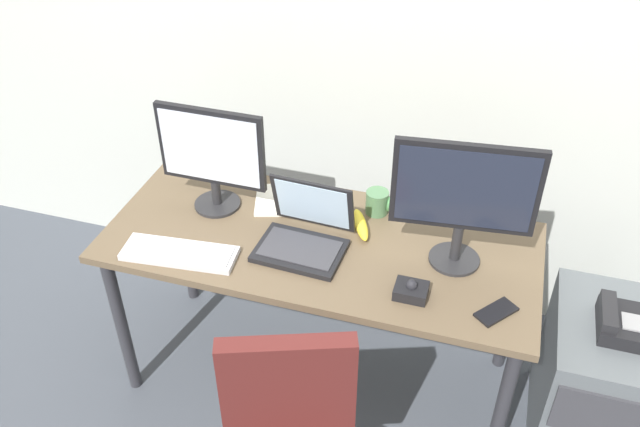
{
  "coord_description": "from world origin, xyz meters",
  "views": [
    {
      "loc": [
        0.55,
        -1.83,
        2.31
      ],
      "look_at": [
        0.0,
        0.0,
        0.87
      ],
      "focal_mm": 37.57,
      "sensor_mm": 36.0,
      "label": 1
    }
  ],
  "objects_px": {
    "trackball_mouse": "(411,290)",
    "desk_phone": "(622,324)",
    "coffee_mug": "(378,202)",
    "monitor_side": "(212,154)",
    "monitor_main": "(464,196)",
    "cell_phone": "(496,312)",
    "keyboard": "(179,253)",
    "banana": "(361,225)",
    "file_cabinet": "(599,384)",
    "paper_notepad": "(275,200)",
    "laptop": "(305,233)"
  },
  "relations": [
    {
      "from": "file_cabinet",
      "to": "coffee_mug",
      "type": "height_order",
      "value": "coffee_mug"
    },
    {
      "from": "keyboard",
      "to": "paper_notepad",
      "type": "xyz_separation_m",
      "value": [
        0.21,
        0.41,
        -0.01
      ]
    },
    {
      "from": "desk_phone",
      "to": "coffee_mug",
      "type": "bearing_deg",
      "value": 165.8
    },
    {
      "from": "monitor_main",
      "to": "cell_phone",
      "type": "height_order",
      "value": "monitor_main"
    },
    {
      "from": "monitor_side",
      "to": "cell_phone",
      "type": "distance_m",
      "value": 1.16
    },
    {
      "from": "monitor_side",
      "to": "cell_phone",
      "type": "bearing_deg",
      "value": -14.34
    },
    {
      "from": "paper_notepad",
      "to": "banana",
      "type": "height_order",
      "value": "banana"
    },
    {
      "from": "trackball_mouse",
      "to": "paper_notepad",
      "type": "distance_m",
      "value": 0.72
    },
    {
      "from": "monitor_side",
      "to": "coffee_mug",
      "type": "relative_size",
      "value": 4.31
    },
    {
      "from": "desk_phone",
      "to": "monitor_main",
      "type": "xyz_separation_m",
      "value": [
        -0.59,
        0.03,
        0.39
      ]
    },
    {
      "from": "desk_phone",
      "to": "banana",
      "type": "xyz_separation_m",
      "value": [
        -0.95,
        0.11,
        0.13
      ]
    },
    {
      "from": "laptop",
      "to": "trackball_mouse",
      "type": "bearing_deg",
      "value": -19.66
    },
    {
      "from": "coffee_mug",
      "to": "cell_phone",
      "type": "bearing_deg",
      "value": -40.7
    },
    {
      "from": "paper_notepad",
      "to": "banana",
      "type": "relative_size",
      "value": 1.09
    },
    {
      "from": "paper_notepad",
      "to": "banana",
      "type": "bearing_deg",
      "value": -11.32
    },
    {
      "from": "monitor_side",
      "to": "coffee_mug",
      "type": "xyz_separation_m",
      "value": [
        0.61,
        0.14,
        -0.19
      ]
    },
    {
      "from": "cell_phone",
      "to": "banana",
      "type": "xyz_separation_m",
      "value": [
        -0.53,
        0.3,
        0.02
      ]
    },
    {
      "from": "monitor_side",
      "to": "banana",
      "type": "bearing_deg",
      "value": 1.79
    },
    {
      "from": "desk_phone",
      "to": "banana",
      "type": "bearing_deg",
      "value": 173.45
    },
    {
      "from": "monitor_main",
      "to": "paper_notepad",
      "type": "relative_size",
      "value": 2.32
    },
    {
      "from": "paper_notepad",
      "to": "monitor_main",
      "type": "bearing_deg",
      "value": -11.99
    },
    {
      "from": "monitor_main",
      "to": "monitor_side",
      "type": "xyz_separation_m",
      "value": [
        -0.94,
        0.06,
        -0.05
      ]
    },
    {
      "from": "coffee_mug",
      "to": "trackball_mouse",
      "type": "bearing_deg",
      "value": -63.41
    },
    {
      "from": "keyboard",
      "to": "coffee_mug",
      "type": "distance_m",
      "value": 0.77
    },
    {
      "from": "monitor_side",
      "to": "trackball_mouse",
      "type": "bearing_deg",
      "value": -18.83
    },
    {
      "from": "desk_phone",
      "to": "trackball_mouse",
      "type": "xyz_separation_m",
      "value": [
        -0.7,
        -0.19,
        0.13
      ]
    },
    {
      "from": "cell_phone",
      "to": "coffee_mug",
      "type": "bearing_deg",
      "value": 178.49
    },
    {
      "from": "file_cabinet",
      "to": "keyboard",
      "type": "xyz_separation_m",
      "value": [
        -1.54,
        -0.25,
        0.46
      ]
    },
    {
      "from": "file_cabinet",
      "to": "banana",
      "type": "height_order",
      "value": "banana"
    },
    {
      "from": "cell_phone",
      "to": "banana",
      "type": "distance_m",
      "value": 0.61
    },
    {
      "from": "desk_phone",
      "to": "cell_phone",
      "type": "height_order",
      "value": "cell_phone"
    },
    {
      "from": "keyboard",
      "to": "monitor_side",
      "type": "bearing_deg",
      "value": 89.23
    },
    {
      "from": "monitor_main",
      "to": "keyboard",
      "type": "height_order",
      "value": "monitor_main"
    },
    {
      "from": "trackball_mouse",
      "to": "coffee_mug",
      "type": "height_order",
      "value": "coffee_mug"
    },
    {
      "from": "cell_phone",
      "to": "keyboard",
      "type": "bearing_deg",
      "value": -138.85
    },
    {
      "from": "monitor_main",
      "to": "laptop",
      "type": "bearing_deg",
      "value": -172.72
    },
    {
      "from": "monitor_main",
      "to": "trackball_mouse",
      "type": "xyz_separation_m",
      "value": [
        -0.11,
        -0.22,
        -0.26
      ]
    },
    {
      "from": "monitor_main",
      "to": "coffee_mug",
      "type": "height_order",
      "value": "monitor_main"
    },
    {
      "from": "monitor_main",
      "to": "laptop",
      "type": "height_order",
      "value": "monitor_main"
    },
    {
      "from": "laptop",
      "to": "paper_notepad",
      "type": "bearing_deg",
      "value": 131.66
    },
    {
      "from": "banana",
      "to": "monitor_main",
      "type": "bearing_deg",
      "value": -12.67
    },
    {
      "from": "coffee_mug",
      "to": "cell_phone",
      "type": "distance_m",
      "value": 0.65
    },
    {
      "from": "trackball_mouse",
      "to": "cell_phone",
      "type": "distance_m",
      "value": 0.28
    },
    {
      "from": "file_cabinet",
      "to": "monitor_side",
      "type": "relative_size",
      "value": 1.43
    },
    {
      "from": "monitor_side",
      "to": "file_cabinet",
      "type": "bearing_deg",
      "value": -2.78
    },
    {
      "from": "desk_phone",
      "to": "paper_notepad",
      "type": "height_order",
      "value": "paper_notepad"
    },
    {
      "from": "monitor_side",
      "to": "keyboard",
      "type": "height_order",
      "value": "monitor_side"
    },
    {
      "from": "paper_notepad",
      "to": "banana",
      "type": "distance_m",
      "value": 0.38
    },
    {
      "from": "trackball_mouse",
      "to": "desk_phone",
      "type": "bearing_deg",
      "value": 15.11
    },
    {
      "from": "banana",
      "to": "coffee_mug",
      "type": "bearing_deg",
      "value": 73.59
    }
  ]
}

